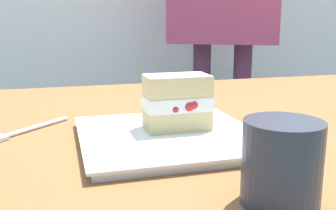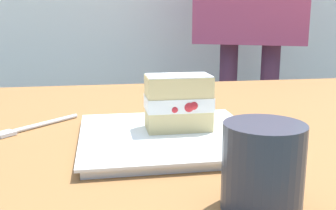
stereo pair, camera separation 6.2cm
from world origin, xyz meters
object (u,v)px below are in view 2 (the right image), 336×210
object	(u,v)px
dessert_plate	(168,137)
cake_slice	(178,102)
dessert_fork	(34,126)
patio_table	(188,167)
coffee_cup	(265,166)

from	to	relation	value
dessert_plate	cake_slice	xyz separation A→B (m)	(0.02, 0.02, 0.05)
dessert_plate	cake_slice	distance (m)	0.06
dessert_fork	cake_slice	bearing A→B (deg)	-22.48
dessert_plate	dessert_fork	bearing A→B (deg)	152.33
patio_table	coffee_cup	world-z (taller)	coffee_cup
dessert_plate	cake_slice	world-z (taller)	cake_slice
patio_table	coffee_cup	size ratio (longest dim) A/B	18.35
patio_table	dessert_plate	distance (m)	0.16
cake_slice	dessert_fork	size ratio (longest dim) A/B	0.80
dessert_plate	coffee_cup	world-z (taller)	coffee_cup
dessert_plate	coffee_cup	xyz separation A→B (m)	(0.06, -0.24, 0.04)
cake_slice	dessert_fork	world-z (taller)	cake_slice
patio_table	cake_slice	xyz separation A→B (m)	(-0.04, -0.09, 0.15)
dessert_fork	patio_table	bearing A→B (deg)	-2.20
dessert_plate	dessert_fork	size ratio (longest dim) A/B	2.09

